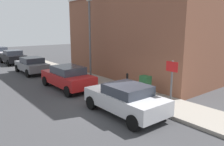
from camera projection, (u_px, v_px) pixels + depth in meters
name	position (u px, v px, depth m)	size (l,w,h in m)	color
ground	(109.00, 105.00, 11.14)	(80.00, 80.00, 0.00)	#38383A
sidewalk	(83.00, 77.00, 16.99)	(2.24, 30.00, 0.15)	gray
corner_building	(149.00, 20.00, 17.63)	(7.99, 11.90, 8.97)	brown
car_silver	(125.00, 99.00, 9.79)	(1.93, 4.01, 1.39)	#B7B7BC
car_red	(68.00, 77.00, 13.95)	(1.88, 4.27, 1.47)	maroon
car_grey	(32.00, 65.00, 18.73)	(1.85, 3.97, 1.40)	slate
car_black	(13.00, 57.00, 23.74)	(1.97, 4.00, 1.48)	black
utility_cabinet	(145.00, 87.00, 11.91)	(0.46, 0.61, 1.15)	#1E4C28
bollard_near_cabinet	(127.00, 81.00, 13.16)	(0.14, 0.14, 1.04)	black
street_sign	(172.00, 79.00, 9.52)	(0.08, 0.60, 2.30)	#59595B
lamppost	(90.00, 35.00, 15.76)	(0.20, 0.44, 5.72)	#59595B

